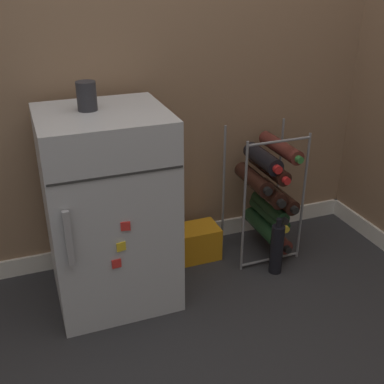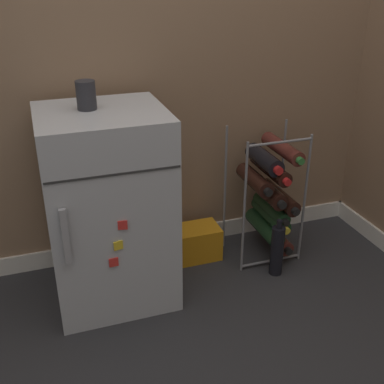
{
  "view_description": "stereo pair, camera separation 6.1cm",
  "coord_description": "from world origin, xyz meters",
  "px_view_note": "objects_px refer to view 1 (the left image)",
  "views": [
    {
      "loc": [
        -0.74,
        -1.4,
        1.35
      ],
      "look_at": [
        -0.06,
        0.41,
        0.42
      ],
      "focal_mm": 45.0,
      "sensor_mm": 36.0,
      "label": 1
    },
    {
      "loc": [
        -0.68,
        -1.42,
        1.35
      ],
      "look_at": [
        -0.06,
        0.41,
        0.42
      ],
      "focal_mm": 45.0,
      "sensor_mm": 36.0,
      "label": 2
    }
  ],
  "objects_px": {
    "mini_fridge": "(109,210)",
    "soda_box": "(193,243)",
    "loose_bottle_floor": "(277,249)",
    "wine_rack": "(268,193)",
    "fridge_top_cup": "(87,96)"
  },
  "relations": [
    {
      "from": "loose_bottle_floor",
      "to": "mini_fridge",
      "type": "bearing_deg",
      "value": 171.39
    },
    {
      "from": "mini_fridge",
      "to": "loose_bottle_floor",
      "type": "relative_size",
      "value": 2.91
    },
    {
      "from": "soda_box",
      "to": "loose_bottle_floor",
      "type": "relative_size",
      "value": 0.89
    },
    {
      "from": "mini_fridge",
      "to": "loose_bottle_floor",
      "type": "distance_m",
      "value": 0.81
    },
    {
      "from": "wine_rack",
      "to": "fridge_top_cup",
      "type": "relative_size",
      "value": 5.99
    },
    {
      "from": "fridge_top_cup",
      "to": "mini_fridge",
      "type": "bearing_deg",
      "value": -40.95
    },
    {
      "from": "soda_box",
      "to": "loose_bottle_floor",
      "type": "distance_m",
      "value": 0.42
    },
    {
      "from": "fridge_top_cup",
      "to": "soda_box",
      "type": "bearing_deg",
      "value": 12.59
    },
    {
      "from": "fridge_top_cup",
      "to": "loose_bottle_floor",
      "type": "height_order",
      "value": "fridge_top_cup"
    },
    {
      "from": "wine_rack",
      "to": "fridge_top_cup",
      "type": "bearing_deg",
      "value": -177.61
    },
    {
      "from": "mini_fridge",
      "to": "fridge_top_cup",
      "type": "height_order",
      "value": "fridge_top_cup"
    },
    {
      "from": "loose_bottle_floor",
      "to": "soda_box",
      "type": "bearing_deg",
      "value": 141.98
    },
    {
      "from": "soda_box",
      "to": "fridge_top_cup",
      "type": "relative_size",
      "value": 2.34
    },
    {
      "from": "wine_rack",
      "to": "loose_bottle_floor",
      "type": "relative_size",
      "value": 2.28
    },
    {
      "from": "mini_fridge",
      "to": "soda_box",
      "type": "height_order",
      "value": "mini_fridge"
    }
  ]
}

